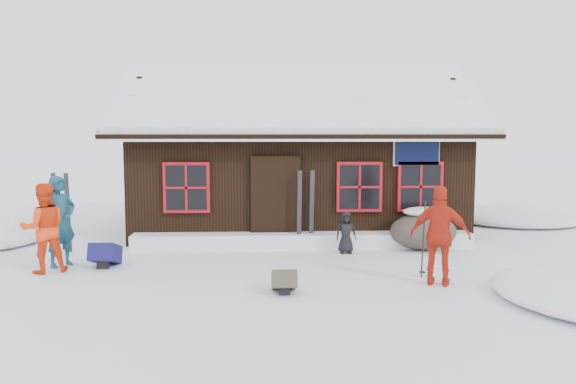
# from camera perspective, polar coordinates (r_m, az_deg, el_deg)

# --- Properties ---
(ground) EXTENTS (120.00, 120.00, 0.00)m
(ground) POSITION_cam_1_polar(r_m,az_deg,el_deg) (10.49, -5.93, -8.15)
(ground) COLOR white
(ground) RESTS_ON ground
(mountain_hut) EXTENTS (8.90, 6.09, 4.42)m
(mountain_hut) POSITION_cam_1_polar(r_m,az_deg,el_deg) (15.19, 0.80, 2.25)
(mountain_hut) COLOR black
(mountain_hut) RESTS_ON ground
(snow_drift) EXTENTS (7.60, 0.60, 0.35)m
(snow_drift) POSITION_cam_1_polar(r_m,az_deg,el_deg) (12.66, 1.50, -4.88)
(snow_drift) COLOR white
(snow_drift) RESTS_ON ground
(snow_mounds) EXTENTS (20.60, 13.20, 0.48)m
(snow_mounds) POSITION_cam_1_polar(r_m,az_deg,el_deg) (12.33, 2.33, -6.00)
(snow_mounds) COLOR white
(snow_mounds) RESTS_ON ground
(skier_teal) EXTENTS (0.71, 0.76, 1.75)m
(skier_teal) POSITION_cam_1_polar(r_m,az_deg,el_deg) (11.62, -22.12, -2.78)
(skier_teal) COLOR navy
(skier_teal) RESTS_ON ground
(skier_orange_left) EXTENTS (1.00, 0.92, 1.65)m
(skier_orange_left) POSITION_cam_1_polar(r_m,az_deg,el_deg) (11.21, -23.57, -3.39)
(skier_orange_left) COLOR #EF3C10
(skier_orange_left) RESTS_ON ground
(skier_orange_right) EXTENTS (1.07, 0.75, 1.69)m
(skier_orange_right) POSITION_cam_1_polar(r_m,az_deg,el_deg) (9.75, 15.19, -4.31)
(skier_orange_right) COLOR red
(skier_orange_right) RESTS_ON ground
(skier_crouched) EXTENTS (0.46, 0.31, 0.90)m
(skier_crouched) POSITION_cam_1_polar(r_m,az_deg,el_deg) (12.06, 5.91, -4.12)
(skier_crouched) COLOR black
(skier_crouched) RESTS_ON ground
(boulder) EXTENTS (1.46, 1.10, 0.85)m
(boulder) POSITION_cam_1_polar(r_m,az_deg,el_deg) (12.76, 13.56, -3.79)
(boulder) COLOR #4F463F
(boulder) RESTS_ON ground
(ski_pair_mid) EXTENTS (0.42, 0.12, 1.76)m
(ski_pair_mid) POSITION_cam_1_polar(r_m,az_deg,el_deg) (13.08, -22.00, -2.05)
(ski_pair_mid) COLOR black
(ski_pair_mid) RESTS_ON ground
(ski_pair_right) EXTENTS (0.41, 0.15, 1.79)m
(ski_pair_right) POSITION_cam_1_polar(r_m,az_deg,el_deg) (12.51, 1.79, -1.90)
(ski_pair_right) COLOR black
(ski_pair_right) RESTS_ON ground
(ski_poles) EXTENTS (0.25, 0.12, 1.40)m
(ski_poles) POSITION_cam_1_polar(r_m,az_deg,el_deg) (10.33, 13.98, -4.75)
(ski_poles) COLOR black
(ski_poles) RESTS_ON ground
(backpack_blue) EXTENTS (0.51, 0.65, 0.34)m
(backpack_blue) POSITION_cam_1_polar(r_m,az_deg,el_deg) (11.41, -18.07, -6.38)
(backpack_blue) COLOR #161354
(backpack_blue) RESTS_ON ground
(backpack_olive) EXTENTS (0.41, 0.53, 0.29)m
(backpack_olive) POSITION_cam_1_polar(r_m,az_deg,el_deg) (9.13, -0.39, -9.33)
(backpack_olive) COLOR #444030
(backpack_olive) RESTS_ON ground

